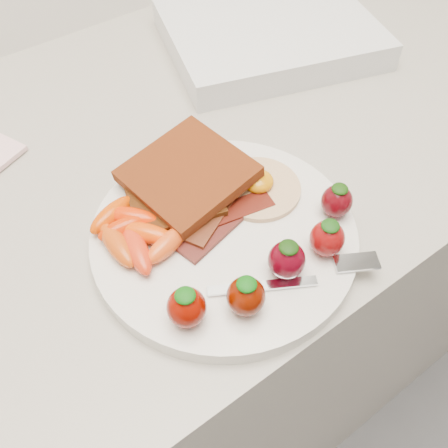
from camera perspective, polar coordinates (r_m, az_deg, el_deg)
counter at (r=0.97m, az=-6.72°, el=-12.29°), size 2.00×0.60×0.90m
plate at (r=0.51m, az=0.00°, el=-1.33°), size 0.27×0.27×0.02m
toast_lower at (r=0.53m, az=-5.92°, el=3.29°), size 0.11×0.11×0.01m
toast_upper at (r=0.53m, az=-4.19°, el=5.77°), size 0.13×0.13×0.03m
fried_egg at (r=0.54m, az=3.94°, el=4.31°), size 0.10×0.10×0.02m
bacon_strips at (r=0.51m, az=-0.40°, el=0.88°), size 0.12×0.08×0.01m
baby_carrots at (r=0.50m, az=-10.35°, el=-1.05°), size 0.09×0.10×0.02m
strawberries at (r=0.46m, az=5.97°, el=-4.22°), size 0.22×0.07×0.04m
fork at (r=0.47m, az=9.36°, el=-5.75°), size 0.16×0.08×0.00m
appliance at (r=0.78m, az=5.22°, el=20.83°), size 0.35×0.31×0.04m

